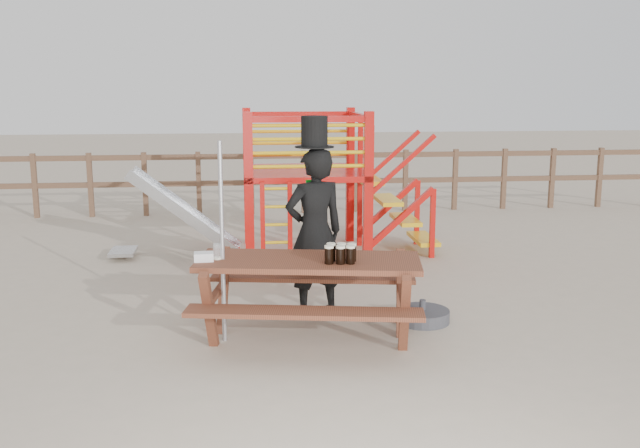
# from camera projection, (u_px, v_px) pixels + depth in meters

# --- Properties ---
(ground) EXTENTS (60.00, 60.00, 0.00)m
(ground) POSITION_uv_depth(u_px,v_px,m) (317.00, 340.00, 6.96)
(ground) COLOR tan
(ground) RESTS_ON ground
(back_fence) EXTENTS (15.09, 0.09, 1.20)m
(back_fence) POSITION_uv_depth(u_px,v_px,m) (278.00, 175.00, 13.64)
(back_fence) COLOR brown
(back_fence) RESTS_ON ground
(playground_fort) EXTENTS (4.71, 1.84, 2.10)m
(playground_fort) POSITION_uv_depth(u_px,v_px,m) (299.00, 182.00, 10.25)
(playground_fort) COLOR red
(playground_fort) RESTS_ON ground
(picnic_table) EXTENTS (2.33, 1.80, 0.82)m
(picnic_table) POSITION_uv_depth(u_px,v_px,m) (309.00, 290.00, 6.83)
(picnic_table) COLOR brown
(picnic_table) RESTS_ON ground
(man_with_hat) EXTENTS (0.76, 0.61, 2.13)m
(man_with_hat) POSITION_uv_depth(u_px,v_px,m) (315.00, 228.00, 7.55)
(man_with_hat) COLOR black
(man_with_hat) RESTS_ON ground
(metal_pole) EXTENTS (0.04, 0.04, 1.94)m
(metal_pole) POSITION_uv_depth(u_px,v_px,m) (222.00, 243.00, 6.75)
(metal_pole) COLOR #B2B2B7
(metal_pole) RESTS_ON ground
(parasol_base) EXTENTS (0.57, 0.57, 0.24)m
(parasol_base) POSITION_uv_depth(u_px,v_px,m) (422.00, 316.00, 7.47)
(parasol_base) COLOR #393A3E
(parasol_base) RESTS_ON ground
(paper_bag) EXTENTS (0.19, 0.15, 0.08)m
(paper_bag) POSITION_uv_depth(u_px,v_px,m) (204.00, 257.00, 6.69)
(paper_bag) COLOR white
(paper_bag) RESTS_ON picnic_table
(stout_pints) EXTENTS (0.31, 0.21, 0.17)m
(stout_pints) POSITION_uv_depth(u_px,v_px,m) (341.00, 253.00, 6.62)
(stout_pints) COLOR black
(stout_pints) RESTS_ON picnic_table
(empty_glasses) EXTENTS (0.08, 0.08, 0.15)m
(empty_glasses) POSITION_uv_depth(u_px,v_px,m) (217.00, 252.00, 6.75)
(empty_glasses) COLOR silver
(empty_glasses) RESTS_ON picnic_table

